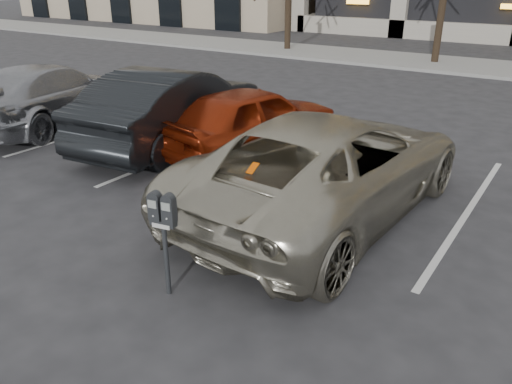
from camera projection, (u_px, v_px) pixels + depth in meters
ground at (319, 249)px, 6.74m from camera, size 140.00×140.00×0.00m
stall_lines at (309, 175)px, 9.20m from camera, size 16.90×5.20×0.00m
parking_meter at (163, 219)px, 5.41m from camera, size 0.34×0.18×1.25m
suv_silver at (328, 164)px, 7.50m from camera, size 2.88×5.73×1.56m
car_red at (253, 119)px, 10.12m from camera, size 2.38×4.33×1.40m
car_dark at (173, 107)px, 10.60m from camera, size 2.37×5.15×1.63m
car_silver at (48, 95)px, 12.03m from camera, size 3.33×5.41×1.47m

